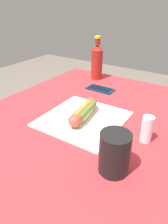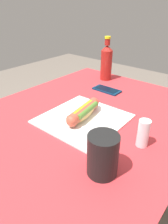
{
  "view_description": "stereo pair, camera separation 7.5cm",
  "coord_description": "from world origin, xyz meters",
  "px_view_note": "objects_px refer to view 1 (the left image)",
  "views": [
    {
      "loc": [
        0.54,
        0.38,
        1.12
      ],
      "look_at": [
        -0.0,
        0.02,
        0.76
      ],
      "focal_mm": 32.25,
      "sensor_mm": 36.0,
      "label": 1
    },
    {
      "loc": [
        0.5,
        0.44,
        1.12
      ],
      "look_at": [
        -0.0,
        0.02,
        0.76
      ],
      "focal_mm": 32.25,
      "sensor_mm": 36.0,
      "label": 2
    }
  ],
  "objects_px": {
    "soda_bottle": "(97,61)",
    "salt_shaker": "(147,129)",
    "hot_dog": "(84,111)",
    "drinking_cup": "(114,153)",
    "cell_phone": "(100,89)"
  },
  "relations": [
    {
      "from": "soda_bottle",
      "to": "salt_shaker",
      "type": "bearing_deg",
      "value": 45.6
    },
    {
      "from": "hot_dog",
      "to": "soda_bottle",
      "type": "xyz_separation_m",
      "value": [
        -0.42,
        -0.19,
        0.07
      ]
    },
    {
      "from": "salt_shaker",
      "to": "soda_bottle",
      "type": "bearing_deg",
      "value": -134.4
    },
    {
      "from": "hot_dog",
      "to": "drinking_cup",
      "type": "height_order",
      "value": "drinking_cup"
    },
    {
      "from": "cell_phone",
      "to": "salt_shaker",
      "type": "xyz_separation_m",
      "value": [
        0.29,
        0.33,
        0.04
      ]
    },
    {
      "from": "soda_bottle",
      "to": "drinking_cup",
      "type": "bearing_deg",
      "value": 34.11
    },
    {
      "from": "soda_bottle",
      "to": "salt_shaker",
      "type": "relative_size",
      "value": 2.62
    },
    {
      "from": "hot_dog",
      "to": "cell_phone",
      "type": "relative_size",
      "value": 1.45
    },
    {
      "from": "hot_dog",
      "to": "drinking_cup",
      "type": "distance_m",
      "value": 0.27
    },
    {
      "from": "cell_phone",
      "to": "drinking_cup",
      "type": "xyz_separation_m",
      "value": [
        0.46,
        0.3,
        0.05
      ]
    },
    {
      "from": "soda_bottle",
      "to": "salt_shaker",
      "type": "distance_m",
      "value": 0.6
    },
    {
      "from": "cell_phone",
      "to": "salt_shaker",
      "type": "height_order",
      "value": "salt_shaker"
    },
    {
      "from": "cell_phone",
      "to": "hot_dog",
      "type": "bearing_deg",
      "value": 17.83
    },
    {
      "from": "cell_phone",
      "to": "drinking_cup",
      "type": "distance_m",
      "value": 0.55
    },
    {
      "from": "soda_bottle",
      "to": "cell_phone",
      "type": "bearing_deg",
      "value": 36.98
    }
  ]
}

